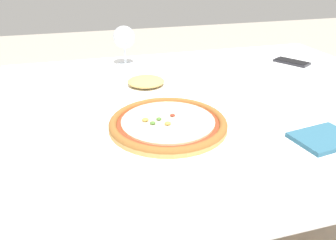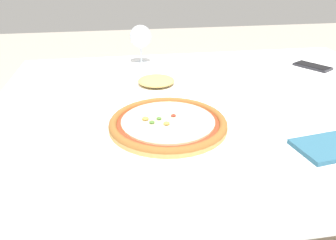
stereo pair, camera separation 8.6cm
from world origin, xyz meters
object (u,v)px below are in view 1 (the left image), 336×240
Objects in this scene: dining_table at (214,118)px; cell_phone at (292,62)px; pizza_plate at (168,124)px; fork at (71,113)px; wine_glass_far_left at (124,38)px; side_plate at (146,84)px.

dining_table is 0.56m from cell_phone.
cell_phone is at bearing 32.93° from pizza_plate.
cell_phone is at bearing 29.79° from dining_table.
pizza_plate is 2.02× the size of fork.
side_plate is (0.02, -0.30, -0.10)m from wine_glass_far_left.
fork is at bearing 144.51° from pizza_plate.
side_plate is (0.26, 0.15, 0.01)m from fork.
cell_phone is (0.70, -0.18, -0.11)m from wine_glass_far_left.
pizza_plate is 0.63m from wine_glass_far_left.
dining_table is 0.28m from pizza_plate.
side_plate is at bearing -170.14° from cell_phone.
fork is at bearing 179.24° from dining_table.
wine_glass_far_left reaches higher than fork.
dining_table is at bearing -38.49° from side_plate.
fork is 1.06× the size of cell_phone.
pizza_plate reaches higher than dining_table.
wine_glass_far_left is at bearing 91.16° from pizza_plate.
dining_table is at bearing -150.21° from cell_phone.
dining_table is 0.27m from side_plate.
side_plate reaches higher than cell_phone.
pizza_plate is at bearing -35.49° from fork.
dining_table is 0.54m from wine_glass_far_left.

